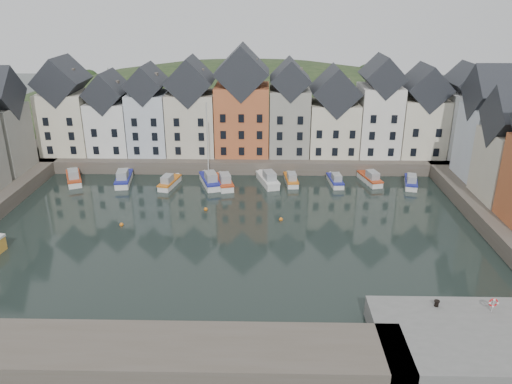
{
  "coord_description": "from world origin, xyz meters",
  "views": [
    {
      "loc": [
        4.04,
        -53.02,
        27.01
      ],
      "look_at": [
        2.79,
        6.0,
        3.5
      ],
      "focal_mm": 35.0,
      "sensor_mm": 36.0,
      "label": 1
    }
  ],
  "objects_px": {
    "boat_a": "(74,178)",
    "life_ring_post": "(493,303)",
    "boat_d": "(210,180)",
    "mooring_bollard": "(437,303)"
  },
  "relations": [
    {
      "from": "mooring_bollard",
      "to": "life_ring_post",
      "type": "xyz_separation_m",
      "value": [
        4.43,
        -0.67,
        0.55
      ]
    },
    {
      "from": "boat_a",
      "to": "boat_d",
      "type": "bearing_deg",
      "value": -25.53
    },
    {
      "from": "boat_d",
      "to": "life_ring_post",
      "type": "distance_m",
      "value": 44.26
    },
    {
      "from": "boat_a",
      "to": "life_ring_post",
      "type": "height_order",
      "value": "life_ring_post"
    },
    {
      "from": "boat_a",
      "to": "life_ring_post",
      "type": "distance_m",
      "value": 60.2
    },
    {
      "from": "boat_a",
      "to": "mooring_bollard",
      "type": "bearing_deg",
      "value": -61.34
    },
    {
      "from": "boat_d",
      "to": "life_ring_post",
      "type": "xyz_separation_m",
      "value": [
        27.64,
        -34.51,
        2.04
      ]
    },
    {
      "from": "boat_a",
      "to": "life_ring_post",
      "type": "relative_size",
      "value": 5.11
    },
    {
      "from": "boat_a",
      "to": "boat_d",
      "type": "height_order",
      "value": "boat_d"
    },
    {
      "from": "boat_a",
      "to": "life_ring_post",
      "type": "bearing_deg",
      "value": -59.24
    }
  ]
}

